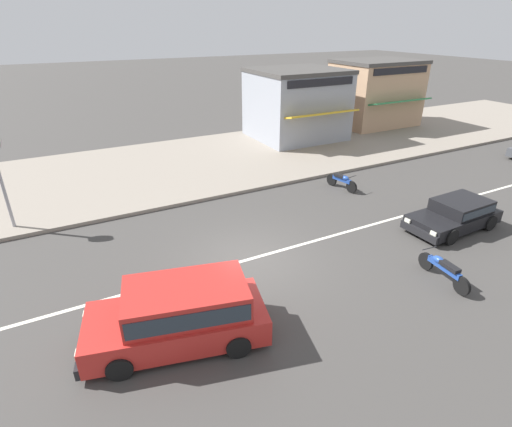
% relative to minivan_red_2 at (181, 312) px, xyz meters
% --- Properties ---
extents(ground_plane, '(160.00, 160.00, 0.00)m').
position_rel_minivan_red_2_xyz_m(ground_plane, '(3.17, 2.53, -0.84)').
color(ground_plane, '#423F3D').
extents(lane_centre_stripe, '(50.40, 0.14, 0.01)m').
position_rel_minivan_red_2_xyz_m(lane_centre_stripe, '(3.17, 2.53, -0.84)').
color(lane_centre_stripe, silver).
rests_on(lane_centre_stripe, ground).
extents(kerb_strip, '(68.00, 10.00, 0.15)m').
position_rel_minivan_red_2_xyz_m(kerb_strip, '(3.17, 12.72, -0.77)').
color(kerb_strip, gray).
rests_on(kerb_strip, ground).
extents(minivan_red_2, '(4.74, 2.85, 1.56)m').
position_rel_minivan_red_2_xyz_m(minivan_red_2, '(0.00, 0.00, 0.00)').
color(minivan_red_2, red).
rests_on(minivan_red_2, ground).
extents(hatchback_black_4, '(3.76, 1.85, 1.10)m').
position_rel_minivan_red_2_xyz_m(hatchback_black_4, '(11.18, 0.92, -0.26)').
color(hatchback_black_4, black).
rests_on(hatchback_black_4, ground).
extents(motorcycle_1, '(0.60, 1.75, 0.80)m').
position_rel_minivan_red_2_xyz_m(motorcycle_1, '(9.84, 6.05, -0.43)').
color(motorcycle_1, black).
rests_on(motorcycle_1, ground).
extents(motorcycle_2, '(0.56, 1.99, 0.80)m').
position_rel_minivan_red_2_xyz_m(motorcycle_2, '(7.83, -1.29, -0.42)').
color(motorcycle_2, black).
rests_on(motorcycle_2, ground).
extents(shopfront_corner_warung, '(5.86, 5.13, 4.58)m').
position_rel_minivan_red_2_xyz_m(shopfront_corner_warung, '(19.97, 15.09, 1.60)').
color(shopfront_corner_warung, tan).
rests_on(shopfront_corner_warung, kerb_strip).
extents(shopfront_mid_block, '(5.57, 5.86, 4.36)m').
position_rel_minivan_red_2_xyz_m(shopfront_mid_block, '(12.77, 14.63, 1.49)').
color(shopfront_mid_block, '#999EA8').
rests_on(shopfront_mid_block, kerb_strip).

